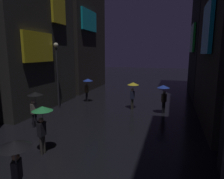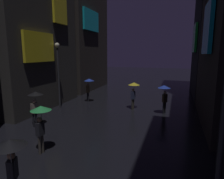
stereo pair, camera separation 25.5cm
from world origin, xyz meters
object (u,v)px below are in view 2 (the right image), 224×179
(pedestrian_far_right_black, at_px, (11,154))
(pedestrian_midstreet_left_blue, at_px, (164,91))
(pedestrian_midstreet_centre_yellow, at_px, (134,88))
(pedestrian_foreground_right_green, at_px, (41,116))
(pedestrian_near_crossing_blue, at_px, (89,84))
(pedestrian_foreground_left_black, at_px, (35,99))
(streetlamp_left_far, at_px, (58,68))

(pedestrian_far_right_black, distance_m, pedestrian_midstreet_left_blue, 11.10)
(pedestrian_midstreet_centre_yellow, relative_size, pedestrian_foreground_right_green, 1.00)
(pedestrian_far_right_black, xyz_separation_m, pedestrian_near_crossing_blue, (-3.28, 12.23, 0.00))
(pedestrian_foreground_left_black, height_order, pedestrian_foreground_right_green, same)
(pedestrian_midstreet_centre_yellow, relative_size, pedestrian_foreground_left_black, 1.00)
(pedestrian_midstreet_centre_yellow, height_order, pedestrian_foreground_right_green, same)
(pedestrian_foreground_left_black, distance_m, streetlamp_left_far, 4.42)
(pedestrian_near_crossing_blue, bearing_deg, pedestrian_foreground_right_green, -78.09)
(pedestrian_foreground_right_green, bearing_deg, pedestrian_midstreet_centre_yellow, 73.52)
(pedestrian_near_crossing_blue, xyz_separation_m, streetlamp_left_far, (-1.41, -2.55, 1.58))
(pedestrian_far_right_black, bearing_deg, pedestrian_near_crossing_blue, 105.03)
(pedestrian_foreground_left_black, bearing_deg, pedestrian_midstreet_left_blue, 34.40)
(pedestrian_far_right_black, distance_m, pedestrian_near_crossing_blue, 12.66)
(pedestrian_foreground_left_black, bearing_deg, pedestrian_foreground_right_green, -47.51)
(pedestrian_foreground_left_black, bearing_deg, streetlamp_left_far, 103.09)
(pedestrian_midstreet_centre_yellow, bearing_deg, pedestrian_foreground_left_black, -131.42)
(pedestrian_near_crossing_blue, distance_m, streetlamp_left_far, 3.32)
(pedestrian_midstreet_centre_yellow, xyz_separation_m, pedestrian_far_right_black, (-1.06, -11.12, 0.00))
(pedestrian_midstreet_left_blue, relative_size, streetlamp_left_far, 0.41)
(pedestrian_midstreet_left_blue, xyz_separation_m, streetlamp_left_far, (-8.10, -0.88, 1.58))
(pedestrian_foreground_left_black, distance_m, pedestrian_foreground_right_green, 3.58)
(pedestrian_far_right_black, relative_size, pedestrian_foreground_right_green, 1.00)
(pedestrian_far_right_black, bearing_deg, pedestrian_foreground_right_green, 113.97)
(streetlamp_left_far, bearing_deg, pedestrian_foreground_left_black, -76.91)
(pedestrian_far_right_black, xyz_separation_m, pedestrian_foreground_right_green, (-1.34, 3.02, 0.00))
(pedestrian_foreground_left_black, xyz_separation_m, pedestrian_midstreet_left_blue, (7.17, 4.91, 0.00))
(pedestrian_midstreet_centre_yellow, bearing_deg, streetlamp_left_far, -165.98)
(pedestrian_foreground_right_green, height_order, streetlamp_left_far, streetlamp_left_far)
(pedestrian_foreground_right_green, bearing_deg, pedestrian_near_crossing_blue, 101.91)
(pedestrian_foreground_left_black, relative_size, pedestrian_midstreet_left_blue, 1.00)
(pedestrian_far_right_black, height_order, pedestrian_near_crossing_blue, same)
(pedestrian_near_crossing_blue, relative_size, pedestrian_foreground_right_green, 1.00)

